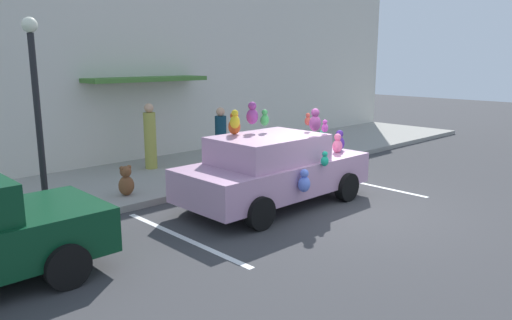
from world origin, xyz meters
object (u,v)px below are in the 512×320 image
street_lamp_post (36,97)px  plush_covered_car (274,168)px  pedestrian_walking_past (150,138)px  pedestrian_near_shopfront (221,139)px  teddy_bear_on_sidewalk (126,182)px

street_lamp_post → plush_covered_car: bearing=-29.0°
plush_covered_car → pedestrian_walking_past: bearing=94.5°
street_lamp_post → pedestrian_near_shopfront: street_lamp_post is taller
plush_covered_car → teddy_bear_on_sidewalk: 3.29m
plush_covered_car → street_lamp_post: size_ratio=1.18×
teddy_bear_on_sidewalk → pedestrian_walking_past: (1.86, 1.98, 0.54)m
plush_covered_car → street_lamp_post: (-4.02, 2.23, 1.62)m
street_lamp_post → pedestrian_walking_past: (3.68, 2.16, -1.43)m
pedestrian_walking_past → street_lamp_post: bearing=-149.6°
pedestrian_near_shopfront → pedestrian_walking_past: size_ratio=0.92×
teddy_bear_on_sidewalk → pedestrian_near_shopfront: (3.45, 0.88, 0.47)m
street_lamp_post → pedestrian_walking_past: 4.50m
teddy_bear_on_sidewalk → pedestrian_near_shopfront: 3.59m
plush_covered_car → teddy_bear_on_sidewalk: size_ratio=6.44×
pedestrian_near_shopfront → pedestrian_walking_past: bearing=145.3°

